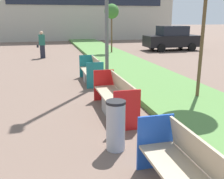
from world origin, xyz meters
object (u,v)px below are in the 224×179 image
Objects in this scene: litter_bin at (116,125)px; pedestrian_walking at (42,45)px; bench_teal_frame at (92,73)px; parked_car_distant at (172,38)px; sapling_tree_far at (112,12)px; bench_red_frame at (115,99)px.

pedestrian_walking is at bearing 96.29° from litter_bin.
litter_bin is at bearing -95.17° from bench_teal_frame.
litter_bin is 0.23× the size of parked_car_distant.
bench_teal_frame is 2.01× the size of litter_bin.
litter_bin is 13.48m from sapling_tree_far.
bench_teal_frame is 5.57m from litter_bin.
sapling_tree_far is at bearing -163.89° from parked_car_distant.
parked_car_distant reaches higher than bench_red_frame.
parked_car_distant is at bearing 59.85° from litter_bin.
sapling_tree_far reaches higher than pedestrian_walking.
sapling_tree_far reaches higher than parked_car_distant.
bench_teal_frame is 11.82m from parked_car_distant.
parked_car_distant is (7.84, 8.82, 0.55)m from bench_teal_frame.
pedestrian_walking reaches higher than bench_red_frame.
sapling_tree_far reaches higher than litter_bin.
pedestrian_walking is (-4.55, -0.31, -1.97)m from sapling_tree_far.
parked_car_distant is (9.73, 1.79, 0.07)m from pedestrian_walking.
pedestrian_walking is at bearing 100.11° from bench_red_frame.
sapling_tree_far reaches higher than bench_teal_frame.
litter_bin reaches higher than bench_red_frame.
parked_car_distant is (8.35, 14.37, 0.42)m from litter_bin.
bench_red_frame is at bearing 75.51° from litter_bin.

